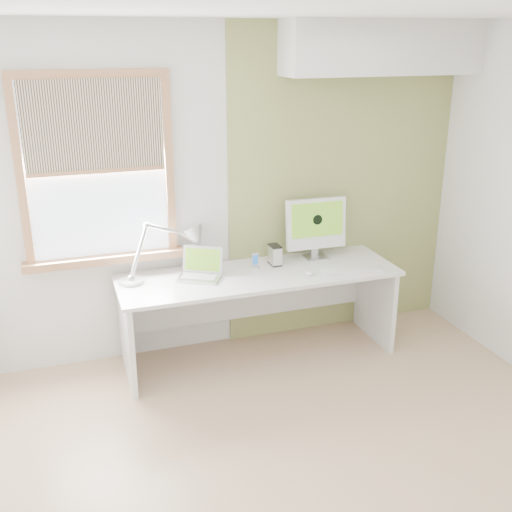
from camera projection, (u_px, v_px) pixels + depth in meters
name	position (u px, v px, depth m)	size (l,w,h in m)	color
room	(318.00, 266.00, 3.31)	(4.04, 3.54, 2.64)	tan
accent_wall	(342.00, 184.00, 5.16)	(2.00, 0.02, 2.60)	#7E8F4E
soffit	(382.00, 47.00, 4.70)	(1.60, 0.40, 0.42)	white
window	(97.00, 171.00, 4.45)	(1.20, 0.14, 1.42)	#AD7145
desk	(256.00, 293.00, 4.89)	(2.20, 0.70, 0.73)	silver
desk_lamp	(184.00, 243.00, 4.72)	(0.81, 0.40, 0.45)	silver
laptop	(201.00, 270.00, 4.68)	(0.40, 0.37, 0.22)	silver
phone_dock	(255.00, 264.00, 4.85)	(0.08, 0.08, 0.13)	silver
external_drive	(275.00, 255.00, 4.92)	(0.08, 0.13, 0.16)	silver
imac	(316.00, 225.00, 5.02)	(0.51, 0.17, 0.50)	silver
keyboard	(353.00, 270.00, 4.80)	(0.49, 0.20, 0.02)	white
mouse	(309.00, 273.00, 4.73)	(0.06, 0.10, 0.03)	white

